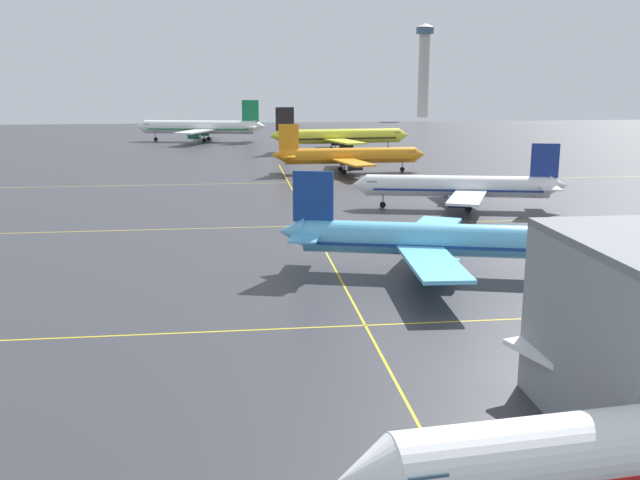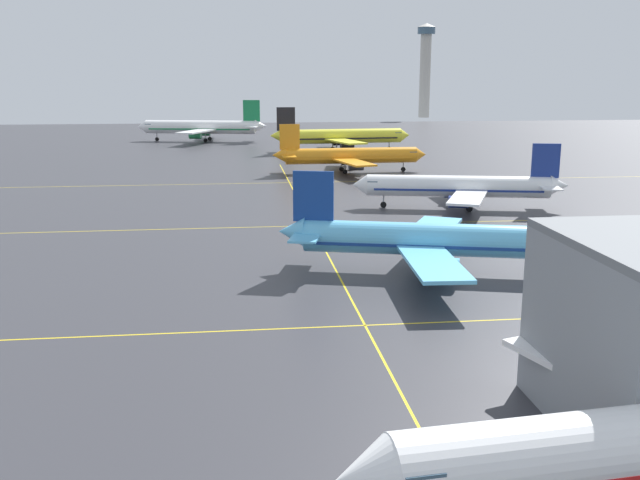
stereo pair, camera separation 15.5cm
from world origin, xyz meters
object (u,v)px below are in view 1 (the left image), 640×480
(airliner_third_row, at_px, (460,187))
(airliner_far_right_stand, at_px, (339,136))
(airliner_second_row, at_px, (436,240))
(control_tower, at_px, (424,64))
(airliner_distant_taxiway, at_px, (201,127))
(airliner_far_left_stand, at_px, (348,156))

(airliner_third_row, xyz_separation_m, airliner_far_right_stand, (-6.19, 86.84, 0.59))
(airliner_second_row, height_order, control_tower, control_tower)
(airliner_distant_taxiway, bearing_deg, control_tower, 48.99)
(airliner_far_right_stand, bearing_deg, control_tower, 67.38)
(airliner_far_right_stand, relative_size, control_tower, 0.88)
(airliner_far_right_stand, xyz_separation_m, control_tower, (63.85, 153.24, 21.16))
(airliner_second_row, relative_size, airliner_third_row, 1.02)
(airliner_distant_taxiway, distance_m, control_tower, 157.17)
(airliner_far_left_stand, bearing_deg, control_tower, 70.80)
(airliner_second_row, distance_m, airliner_distant_taxiway, 161.52)
(airliner_far_left_stand, relative_size, airliner_far_right_stand, 0.86)
(airliner_far_left_stand, distance_m, airliner_far_right_stand, 42.50)
(airliner_third_row, distance_m, airliner_far_left_stand, 45.75)
(control_tower, bearing_deg, airliner_third_row, -103.51)
(airliner_far_right_stand, bearing_deg, airliner_third_row, -85.92)
(airliner_third_row, height_order, control_tower, control_tower)
(airliner_second_row, xyz_separation_m, airliner_third_row, (14.00, 36.07, -0.11))
(airliner_third_row, height_order, airliner_far_right_stand, airliner_far_right_stand)
(airliner_far_right_stand, height_order, airliner_distant_taxiway, airliner_distant_taxiway)
(airliner_third_row, distance_m, control_tower, 247.86)
(airliner_third_row, relative_size, airliner_distant_taxiway, 0.81)
(airliner_far_left_stand, distance_m, control_tower, 208.17)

